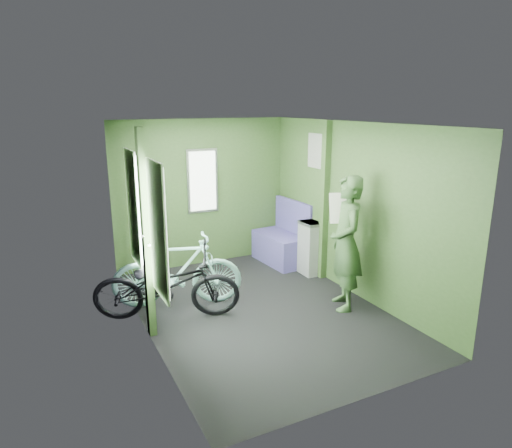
# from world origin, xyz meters

# --- Properties ---
(room) EXTENTS (4.00, 4.02, 2.31)m
(room) POSITION_xyz_m (-0.04, 0.04, 1.44)
(room) COLOR black
(room) RESTS_ON ground
(bicycle_black) EXTENTS (1.89, 1.34, 1.01)m
(bicycle_black) POSITION_xyz_m (-1.10, 0.25, 0.00)
(bicycle_black) COLOR black
(bicycle_black) RESTS_ON ground
(bicycle_mint) EXTENTS (1.73, 1.03, 1.03)m
(bicycle_mint) POSITION_xyz_m (-0.88, 0.55, 0.00)
(bicycle_mint) COLOR #88C9C3
(bicycle_mint) RESTS_ON ground
(passenger) EXTENTS (0.61, 0.76, 1.69)m
(passenger) POSITION_xyz_m (1.01, -0.38, 0.85)
(passenger) COLOR #37562F
(passenger) RESTS_ON ground
(waste_box) EXTENTS (0.24, 0.34, 0.82)m
(waste_box) POSITION_xyz_m (1.26, 0.80, 0.41)
(waste_box) COLOR gray
(waste_box) RESTS_ON ground
(bench_seat) EXTENTS (0.61, 1.00, 1.01)m
(bench_seat) POSITION_xyz_m (1.15, 1.45, 0.30)
(bench_seat) COLOR navy
(bench_seat) RESTS_ON ground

